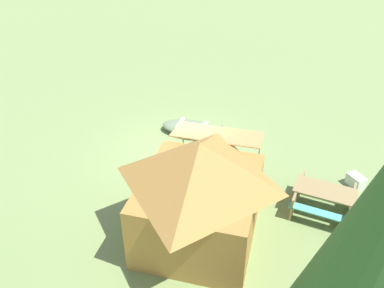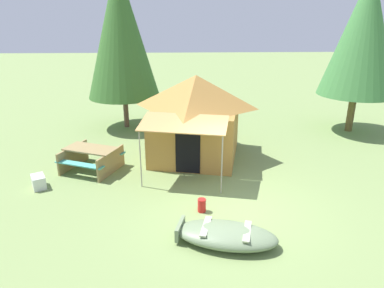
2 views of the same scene
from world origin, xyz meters
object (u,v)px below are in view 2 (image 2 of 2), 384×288
(picnic_table, at_px, (91,156))
(pine_tree_back_left, at_px, (364,33))
(beached_rowboat, at_px, (225,235))
(cooler_box, at_px, (39,182))
(canvas_cabin_tent, at_px, (196,116))
(pine_tree_back_right, at_px, (121,32))
(fuel_can, at_px, (202,205))

(picnic_table, relative_size, pine_tree_back_left, 0.32)
(beached_rowboat, height_order, cooler_box, beached_rowboat)
(canvas_cabin_tent, bearing_deg, pine_tree_back_left, 21.17)
(beached_rowboat, height_order, canvas_cabin_tent, canvas_cabin_tent)
(beached_rowboat, distance_m, picnic_table, 5.44)
(pine_tree_back_left, height_order, pine_tree_back_right, pine_tree_back_right)
(canvas_cabin_tent, bearing_deg, fuel_can, -90.73)
(fuel_can, bearing_deg, canvas_cabin_tent, 89.27)
(canvas_cabin_tent, height_order, pine_tree_back_left, pine_tree_back_left)
(fuel_can, relative_size, pine_tree_back_left, 0.05)
(picnic_table, height_order, pine_tree_back_left, pine_tree_back_left)
(beached_rowboat, xyz_separation_m, canvas_cabin_tent, (-0.37, 5.02, 1.25))
(canvas_cabin_tent, xyz_separation_m, pine_tree_back_left, (6.64, 2.57, 2.50))
(beached_rowboat, distance_m, pine_tree_back_left, 10.54)
(canvas_cabin_tent, xyz_separation_m, fuel_can, (-0.05, -3.71, -1.29))
(canvas_cabin_tent, bearing_deg, cooler_box, -154.20)
(canvas_cabin_tent, distance_m, fuel_can, 3.92)
(beached_rowboat, relative_size, fuel_can, 7.00)
(picnic_table, xyz_separation_m, fuel_can, (3.29, -2.65, -0.29))
(beached_rowboat, bearing_deg, cooler_box, 150.47)
(canvas_cabin_tent, distance_m, cooler_box, 5.25)
(picnic_table, bearing_deg, fuel_can, -38.87)
(canvas_cabin_tent, xyz_separation_m, pine_tree_back_right, (-2.86, 3.57, 2.54))
(beached_rowboat, xyz_separation_m, picnic_table, (-3.71, 3.97, 0.25))
(picnic_table, relative_size, pine_tree_back_right, 0.31)
(picnic_table, height_order, cooler_box, picnic_table)
(picnic_table, relative_size, cooler_box, 3.95)
(picnic_table, bearing_deg, beached_rowboat, -46.97)
(canvas_cabin_tent, distance_m, pine_tree_back_left, 7.55)
(cooler_box, distance_m, fuel_can, 4.78)
(canvas_cabin_tent, distance_m, pine_tree_back_right, 5.23)
(fuel_can, bearing_deg, cooler_box, 161.83)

